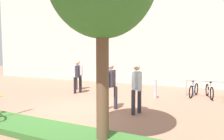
# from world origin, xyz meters

# --- Properties ---
(ground_plane) EXTENTS (60.00, 60.00, 0.00)m
(ground_plane) POSITION_xyz_m (0.00, 0.00, 0.00)
(ground_plane) COLOR #936651
(building_facade) EXTENTS (28.00, 1.20, 10.00)m
(building_facade) POSITION_xyz_m (0.00, 7.88, 5.00)
(building_facade) COLOR beige
(building_facade) RESTS_ON ground
(planter_strip) EXTENTS (7.00, 1.10, 0.16)m
(planter_strip) POSITION_xyz_m (0.17, -2.08, 0.08)
(planter_strip) COLOR #336028
(planter_strip) RESTS_ON ground
(bike_rack_cluster) EXTENTS (2.11, 1.60, 0.83)m
(bike_rack_cluster) POSITION_xyz_m (4.32, 4.48, 0.35)
(bike_rack_cluster) COLOR #99999E
(bike_rack_cluster) RESTS_ON ground
(bollard_steel) EXTENTS (0.16, 0.16, 0.90)m
(bollard_steel) POSITION_xyz_m (2.04, 3.25, 0.45)
(bollard_steel) COLOR #ADADB2
(bollard_steel) RESTS_ON ground
(person_shirt_white) EXTENTS (0.43, 0.51, 1.72)m
(person_shirt_white) POSITION_xyz_m (2.01, 0.59, 0.98)
(person_shirt_white) COLOR #2D2D38
(person_shirt_white) RESTS_ON ground
(person_casual_tan) EXTENTS (0.42, 0.53, 1.72)m
(person_casual_tan) POSITION_xyz_m (-2.59, 3.76, 0.98)
(person_casual_tan) COLOR #383342
(person_casual_tan) RESTS_ON ground
(person_suited_navy) EXTENTS (0.43, 0.61, 1.72)m
(person_suited_navy) POSITION_xyz_m (0.97, 0.72, 0.98)
(person_suited_navy) COLOR #2D2D38
(person_suited_navy) RESTS_ON ground
(person_suited_dark) EXTENTS (0.43, 0.51, 1.72)m
(person_suited_dark) POSITION_xyz_m (-2.00, 2.83, 0.98)
(person_suited_dark) COLOR black
(person_suited_dark) RESTS_ON ground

